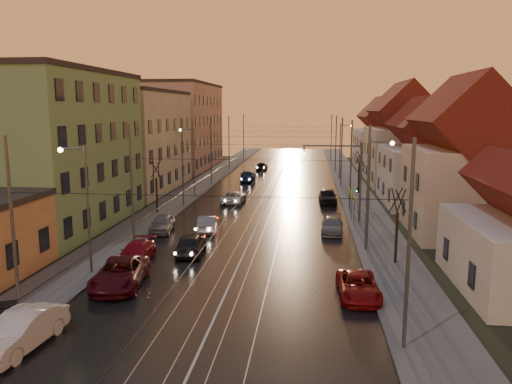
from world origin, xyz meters
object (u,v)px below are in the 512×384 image
(traffic_light_mast, at_px, (349,172))
(parked_right_0, at_px, (358,286))
(driving_car_4, at_px, (262,166))
(parked_left_1, at_px, (120,274))
(street_lamp_0, at_px, (83,197))
(parked_left_3, at_px, (162,223))
(street_lamp_3, at_px, (342,146))
(parked_right_1, at_px, (332,225))
(driving_car_2, at_px, (234,197))
(driving_car_3, at_px, (248,176))
(dumpster, at_px, (2,317))
(parked_right_2, at_px, (328,196))
(parked_left_2, at_px, (136,252))
(driving_car_0, at_px, (191,244))
(parked_left_0, at_px, (21,331))
(street_lamp_1, at_px, (373,182))
(street_lamp_2, at_px, (191,155))
(driving_car_1, at_px, (207,224))

(traffic_light_mast, bearing_deg, parked_right_0, -92.40)
(driving_car_4, height_order, parked_left_1, parked_left_1)
(street_lamp_0, xyz_separation_m, parked_left_3, (1.52, 10.99, -4.17))
(street_lamp_3, height_order, parked_right_1, street_lamp_3)
(driving_car_2, relative_size, parked_left_3, 1.13)
(driving_car_3, distance_m, dumpster, 48.95)
(street_lamp_0, xyz_separation_m, parked_right_2, (15.61, 25.18, -4.10))
(street_lamp_0, height_order, parked_right_2, street_lamp_0)
(street_lamp_0, relative_size, dumpster, 6.67)
(driving_car_2, xyz_separation_m, parked_left_3, (-3.96, -13.34, 0.05))
(parked_left_2, xyz_separation_m, parked_right_0, (14.21, -5.03, 0.01))
(street_lamp_3, xyz_separation_m, driving_car_0, (-12.81, -39.08, -4.12))
(parked_left_0, distance_m, dumpster, 2.28)
(street_lamp_1, bearing_deg, driving_car_2, 127.96)
(street_lamp_1, height_order, driving_car_0, street_lamp_1)
(driving_car_4, height_order, parked_left_3, parked_left_3)
(street_lamp_0, relative_size, driving_car_3, 1.51)
(driving_car_2, relative_size, parked_right_0, 1.03)
(street_lamp_0, distance_m, parked_right_2, 29.91)
(driving_car_4, bearing_deg, street_lamp_1, 106.28)
(parked_right_1, relative_size, dumpster, 3.61)
(traffic_light_mast, relative_size, parked_left_1, 1.30)
(street_lamp_2, distance_m, parked_right_2, 16.38)
(street_lamp_3, xyz_separation_m, parked_left_0, (-16.70, -53.57, -4.10))
(traffic_light_mast, height_order, dumpster, traffic_light_mast)
(driving_car_1, xyz_separation_m, parked_right_1, (10.32, 0.67, -0.06))
(street_lamp_0, xyz_separation_m, driving_car_4, (5.71, 53.65, -4.19))
(street_lamp_2, xyz_separation_m, driving_car_4, (5.71, 25.65, -4.19))
(driving_car_0, bearing_deg, driving_car_2, -94.47)
(street_lamp_2, height_order, parked_right_0, street_lamp_2)
(street_lamp_1, bearing_deg, parked_left_2, -162.50)
(driving_car_3, height_order, parked_left_1, parked_left_1)
(parked_left_0, xyz_separation_m, parked_left_3, (0.01, 20.56, -0.07))
(parked_right_2, relative_size, dumpster, 3.86)
(traffic_light_mast, height_order, parked_right_0, traffic_light_mast)
(street_lamp_2, xyz_separation_m, parked_right_1, (15.55, -15.88, -4.26))
(driving_car_0, distance_m, driving_car_1, 6.53)
(street_lamp_3, height_order, driving_car_3, street_lamp_3)
(parked_right_0, xyz_separation_m, dumpster, (-16.62, -6.06, 0.06))
(traffic_light_mast, distance_m, parked_right_1, 5.76)
(driving_car_2, xyz_separation_m, parked_left_2, (-3.34, -21.40, -0.02))
(street_lamp_2, bearing_deg, driving_car_3, 68.20)
(dumpster, bearing_deg, driving_car_1, 51.36)
(parked_left_0, height_order, parked_right_1, parked_left_0)
(driving_car_1, height_order, parked_left_2, driving_car_1)
(driving_car_1, distance_m, driving_car_4, 42.21)
(parked_left_1, bearing_deg, parked_right_2, 57.66)
(driving_car_1, bearing_deg, parked_right_2, -134.44)
(driving_car_4, height_order, parked_right_2, parked_right_2)
(driving_car_2, relative_size, driving_car_4, 1.15)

